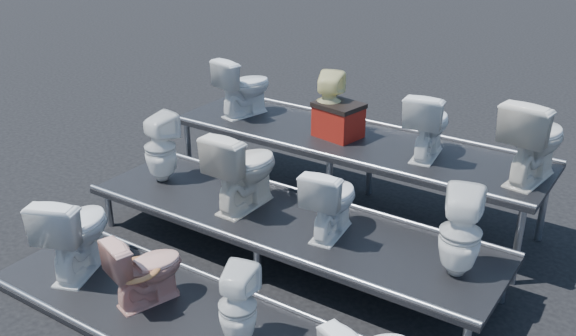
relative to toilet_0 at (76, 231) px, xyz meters
The scene contains 16 objects.
ground 2.02m from the toilet_0, 41.46° to the left, with size 80.00×80.00×0.00m, color black.
tier_front 1.54m from the toilet_0, ahead, with size 4.20×1.20×0.06m, color black.
tier_mid 1.98m from the toilet_0, 41.46° to the left, with size 4.20×1.20×0.46m, color black.
tier_back 2.99m from the toilet_0, 60.49° to the left, with size 4.20×1.20×0.86m, color black.
toilet_0 is the anchor object (origin of this frame).
toilet_1 0.89m from the toilet_0, ahead, with size 0.37×0.65×0.66m, color #D99988.
toilet_2 1.89m from the toilet_0, ahead, with size 0.31×0.31×0.68m, color white.
toilet_4 1.35m from the toilet_0, 96.28° to the left, with size 0.34×0.34×0.75m, color white.
toilet_5 1.67m from the toilet_0, 53.14° to the left, with size 0.46×0.81×0.82m, color silver.
toilet_6 2.37m from the toilet_0, 33.54° to the left, with size 0.38×0.67×0.68m, color white.
toilet_7 3.44m from the toilet_0, 22.34° to the left, with size 0.34×0.35×0.76m, color white.
toilet_8 2.70m from the toilet_0, 89.92° to the left, with size 0.39×0.69×0.71m, color white.
toilet_9 2.94m from the toilet_0, 65.78° to the left, with size 0.31×0.32×0.69m, color #EFE59B.
toilet_10 3.56m from the toilet_0, 48.26° to the left, with size 0.39×0.68×0.70m, color white.
toilet_11 4.31m from the toilet_0, 37.83° to the left, with size 0.45×0.80×0.81m, color silver.
red_crate 2.94m from the toilet_0, 63.22° to the left, with size 0.47×0.37×0.34m, color maroon.
Camera 1 is at (3.02, -4.52, 3.43)m, focal length 40.00 mm.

